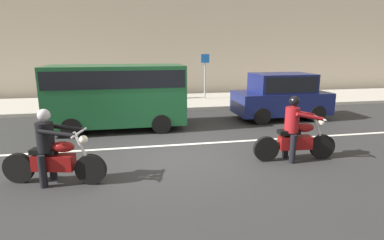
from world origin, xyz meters
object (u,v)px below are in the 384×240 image
at_px(motorcycle_with_rider_crimson, 295,134).
at_px(pedestrian_bystander, 159,81).
at_px(parked_hatchback_navy, 281,96).
at_px(street_sign_post, 205,71).
at_px(parked_van_forest_green, 117,93).
at_px(motorcycle_with_rider_black_leather, 52,154).

xyz_separation_m(motorcycle_with_rider_crimson, pedestrian_bystander, (-2.54, 9.31, 0.43)).
height_order(motorcycle_with_rider_crimson, parked_hatchback_navy, parked_hatchback_navy).
relative_size(parked_hatchback_navy, street_sign_post, 1.54).
distance_m(motorcycle_with_rider_crimson, parked_van_forest_green, 5.98).
relative_size(parked_van_forest_green, parked_hatchback_navy, 1.24).
xyz_separation_m(parked_hatchback_navy, pedestrian_bystander, (-4.37, 4.95, 0.17)).
height_order(parked_van_forest_green, parked_hatchback_navy, parked_van_forest_green).
bearing_deg(parked_van_forest_green, street_sign_post, 49.69).
distance_m(motorcycle_with_rider_black_leather, pedestrian_bystander, 10.08).
relative_size(motorcycle_with_rider_black_leather, parked_van_forest_green, 0.47).
bearing_deg(pedestrian_bystander, parked_van_forest_green, -109.42).
xyz_separation_m(motorcycle_with_rider_black_leather, street_sign_post, (5.44, 9.35, 0.94)).
relative_size(motorcycle_with_rider_crimson, parked_van_forest_green, 0.47).
relative_size(motorcycle_with_rider_black_leather, parked_hatchback_navy, 0.58).
xyz_separation_m(motorcycle_with_rider_black_leather, motorcycle_with_rider_crimson, (5.55, 0.30, 0.02)).
xyz_separation_m(motorcycle_with_rider_black_leather, pedestrian_bystander, (3.02, 9.60, 0.45)).
bearing_deg(pedestrian_bystander, motorcycle_with_rider_crimson, -74.76).
distance_m(parked_hatchback_navy, street_sign_post, 5.13).
bearing_deg(parked_hatchback_navy, street_sign_post, 112.55).
height_order(parked_van_forest_green, pedestrian_bystander, parked_van_forest_green).
bearing_deg(street_sign_post, motorcycle_with_rider_crimson, -89.29).
height_order(motorcycle_with_rider_crimson, parked_van_forest_green, parked_van_forest_green).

